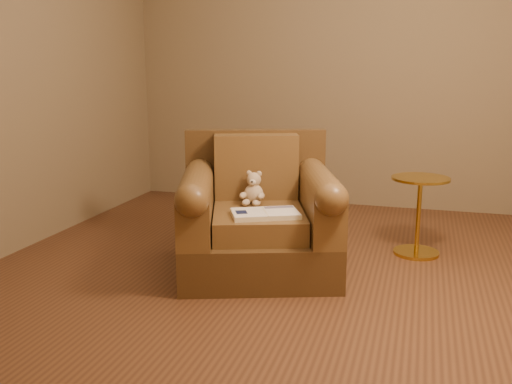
# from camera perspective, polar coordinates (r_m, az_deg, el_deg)

# --- Properties ---
(floor) EXTENTS (4.00, 4.00, 0.00)m
(floor) POSITION_cam_1_polar(r_m,az_deg,el_deg) (3.76, 3.37, -8.05)
(floor) COLOR brown
(floor) RESTS_ON ground
(armchair) EXTENTS (1.23, 1.20, 0.88)m
(armchair) POSITION_cam_1_polar(r_m,az_deg,el_deg) (3.73, 0.18, -2.66)
(armchair) COLOR #4C3319
(armchair) RESTS_ON floor
(teddy_bear) EXTENTS (0.16, 0.18, 0.22)m
(teddy_bear) POSITION_cam_1_polar(r_m,az_deg,el_deg) (3.77, -0.27, 0.08)
(teddy_bear) COLOR #C4AB89
(teddy_bear) RESTS_ON armchair
(guidebook) EXTENTS (0.47, 0.39, 0.03)m
(guidebook) POSITION_cam_1_polar(r_m,az_deg,el_deg) (3.47, 0.92, -2.18)
(guidebook) COLOR beige
(guidebook) RESTS_ON armchair
(side_table) EXTENTS (0.40, 0.40, 0.56)m
(side_table) POSITION_cam_1_polar(r_m,az_deg,el_deg) (4.18, 15.95, -2.06)
(side_table) COLOR gold
(side_table) RESTS_ON floor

